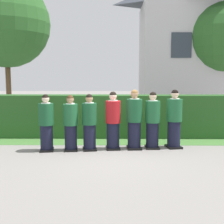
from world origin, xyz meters
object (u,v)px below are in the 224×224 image
Objects in this scene: student_front_row_0 at (46,124)px; student_front_row_2 at (89,124)px; student_front_row_4 at (134,121)px; student_in_red_blazer at (113,122)px; student_front_row_6 at (174,120)px; student_front_row_5 at (153,122)px; student_front_row_1 at (71,124)px.

student_front_row_0 is 1.00× the size of student_front_row_2.
student_front_row_0 is 2.43m from student_front_row_4.
student_in_red_blazer is 1.75m from student_front_row_6.
student_front_row_5 is at bearing 5.54° from student_in_red_blazer.
student_front_row_4 is at bearing 6.15° from student_front_row_0.
student_front_row_0 and student_front_row_2 have the same top height.
student_front_row_2 is 1.78m from student_front_row_5.
student_in_red_blazer is at bearing 9.34° from student_front_row_2.
student_in_red_blazer reaches higher than student_front_row_0.
student_front_row_1 is 2.92m from student_front_row_6.
student_front_row_4 is at bearing 6.95° from student_front_row_2.
student_front_row_1 is at bearing -173.20° from student_front_row_5.
student_front_row_6 is (0.62, 0.07, 0.03)m from student_front_row_5.
student_in_red_blazer is at bearing -175.68° from student_front_row_4.
student_front_row_1 is 0.95× the size of student_front_row_5.
student_front_row_2 is 0.66m from student_in_red_blazer.
student_front_row_2 is 0.93× the size of student_front_row_4.
student_front_row_2 is 1.26m from student_front_row_4.
student_front_row_0 is at bearing -174.70° from student_front_row_2.
student_front_row_1 is at bearing -171.99° from student_in_red_blazer.
student_front_row_2 is at bearing 5.30° from student_front_row_0.
student_front_row_6 is at bearing 6.30° from student_front_row_0.
student_front_row_6 reaches higher than student_in_red_blazer.
student_front_row_4 is 1.15m from student_front_row_6.
student_front_row_6 reaches higher than student_front_row_0.
student_front_row_1 is at bearing -173.30° from student_front_row_6.
student_front_row_1 is 0.92× the size of student_front_row_6.
student_front_row_4 is 0.52m from student_front_row_5.
student_front_row_5 is (2.93, 0.32, 0.02)m from student_front_row_0.
student_front_row_4 is 1.04× the size of student_front_row_5.
student_front_row_1 is 1.17m from student_in_red_blazer.
student_front_row_0 is 0.94× the size of student_front_row_6.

